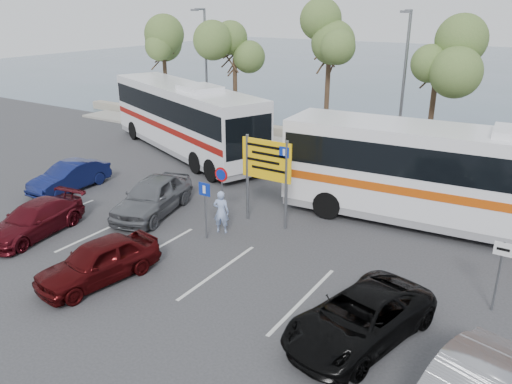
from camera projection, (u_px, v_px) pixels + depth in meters
The scene contains 24 objects.
ground at pixel (198, 247), 18.36m from camera, with size 120.00×120.00×0.00m, color #343436.
kerb_strip at pixel (347, 155), 29.37m from camera, with size 44.00×2.40×0.15m, color #9A978C.
seawall at pixel (360, 144), 30.86m from camera, with size 48.00×0.80×0.60m, color gray.
sea at pixel (485, 72), 65.64m from camera, with size 140.00×140.00×0.00m, color #415B68.
tree_far_left at pixel (163, 36), 34.21m from camera, with size 3.20×3.20×7.60m.
tree_left at pixel (234, 45), 31.30m from camera, with size 3.20×3.20×7.20m.
tree_mid at pixel (330, 37), 27.80m from camera, with size 3.20×3.20×8.00m.
tree_right at pixel (439, 52), 24.94m from camera, with size 3.20×3.20×7.40m.
street_lamp_left at pixel (205, 66), 32.43m from camera, with size 0.45×1.15×8.01m.
street_lamp_right at pixel (403, 82), 25.88m from camera, with size 0.45×1.15×8.01m.
direction_sign at pixel (267, 167), 19.51m from camera, with size 2.20×0.12×3.60m.
sign_no_stop at pixel (222, 186), 19.99m from camera, with size 0.60×0.08×2.35m.
sign_parking at pixel (205, 203), 18.57m from camera, with size 0.50×0.07×2.25m.
sign_taxi at pixel (500, 267), 14.10m from camera, with size 0.50×0.07×2.20m.
lane_markings at pixel (156, 250), 18.15m from camera, with size 12.02×4.20×0.01m, color silver, non-canonical shape.
coach_bus_left at pixel (185, 120), 29.38m from camera, with size 13.71×7.95×4.25m.
coach_bus_right at pixel (458, 182), 19.21m from camera, with size 13.84×4.03×4.25m.
car_silver_a at pixel (153, 196), 21.08m from camera, with size 1.86×4.63×1.58m, color slate.
car_blue at pixel (70, 176), 23.84m from camera, with size 1.41×4.04×1.33m, color #11194F.
car_maroon at pixel (34, 220), 19.19m from camera, with size 1.74×4.27×1.24m, color #500D15.
car_red at pixel (98, 261), 15.96m from camera, with size 1.62×4.04×1.38m, color #42090A.
suv_black at pixel (360, 318), 13.14m from camera, with size 2.16×4.68×1.30m, color black.
pedestrian_near at pixel (221, 212), 19.30m from camera, with size 0.63×0.41×1.72m, color #96ACDA.
pedestrian_far at pixel (476, 217), 18.99m from camera, with size 0.78×0.61×1.60m, color #2D3343.
Camera 1 is at (10.68, -12.70, 8.40)m, focal length 35.00 mm.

